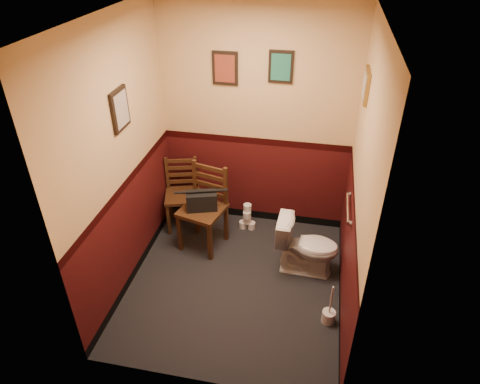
# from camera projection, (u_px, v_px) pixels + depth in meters

# --- Properties ---
(floor) EXTENTS (2.20, 2.40, 0.00)m
(floor) POSITION_uv_depth(u_px,v_px,m) (235.00, 282.00, 4.62)
(floor) COLOR black
(floor) RESTS_ON ground
(ceiling) EXTENTS (2.20, 2.40, 0.00)m
(ceiling) POSITION_uv_depth(u_px,v_px,m) (233.00, 17.00, 3.15)
(ceiling) COLOR silver
(ceiling) RESTS_ON ground
(wall_back) EXTENTS (2.20, 0.00, 2.70)m
(wall_back) POSITION_uv_depth(u_px,v_px,m) (256.00, 122.00, 4.87)
(wall_back) COLOR #3D0D0E
(wall_back) RESTS_ON ground
(wall_front) EXTENTS (2.20, 0.00, 2.70)m
(wall_front) POSITION_uv_depth(u_px,v_px,m) (198.00, 263.00, 2.90)
(wall_front) COLOR #3D0D0E
(wall_front) RESTS_ON ground
(wall_left) EXTENTS (0.00, 2.40, 2.70)m
(wall_left) POSITION_uv_depth(u_px,v_px,m) (122.00, 163.00, 4.06)
(wall_left) COLOR #3D0D0E
(wall_left) RESTS_ON ground
(wall_right) EXTENTS (0.00, 2.40, 2.70)m
(wall_right) POSITION_uv_depth(u_px,v_px,m) (359.00, 187.00, 3.70)
(wall_right) COLOR #3D0D0E
(wall_right) RESTS_ON ground
(grab_bar) EXTENTS (0.05, 0.56, 0.06)m
(grab_bar) POSITION_uv_depth(u_px,v_px,m) (348.00, 208.00, 4.13)
(grab_bar) COLOR silver
(grab_bar) RESTS_ON wall_right
(framed_print_back_a) EXTENTS (0.28, 0.04, 0.36)m
(framed_print_back_a) POSITION_uv_depth(u_px,v_px,m) (225.00, 68.00, 4.59)
(framed_print_back_a) COLOR black
(framed_print_back_a) RESTS_ON wall_back
(framed_print_back_b) EXTENTS (0.26, 0.04, 0.34)m
(framed_print_back_b) POSITION_uv_depth(u_px,v_px,m) (281.00, 67.00, 4.46)
(framed_print_back_b) COLOR black
(framed_print_back_b) RESTS_ON wall_back
(framed_print_left) EXTENTS (0.04, 0.30, 0.38)m
(framed_print_left) POSITION_uv_depth(u_px,v_px,m) (120.00, 109.00, 3.87)
(framed_print_left) COLOR black
(framed_print_left) RESTS_ON wall_left
(framed_print_right) EXTENTS (0.04, 0.34, 0.28)m
(framed_print_right) POSITION_uv_depth(u_px,v_px,m) (366.00, 86.00, 3.82)
(framed_print_right) COLOR olive
(framed_print_right) RESTS_ON wall_right
(toilet) EXTENTS (0.69, 0.40, 0.66)m
(toilet) POSITION_uv_depth(u_px,v_px,m) (307.00, 247.00, 4.60)
(toilet) COLOR white
(toilet) RESTS_ON floor
(toilet_brush) EXTENTS (0.13, 0.13, 0.47)m
(toilet_brush) POSITION_uv_depth(u_px,v_px,m) (329.00, 316.00, 4.13)
(toilet_brush) COLOR silver
(toilet_brush) RESTS_ON floor
(chair_left) EXTENTS (0.50, 0.50, 0.88)m
(chair_left) POSITION_uv_depth(u_px,v_px,m) (182.00, 194.00, 5.28)
(chair_left) COLOR #482915
(chair_left) RESTS_ON floor
(chair_right) EXTENTS (0.57, 0.57, 1.00)m
(chair_right) POSITION_uv_depth(u_px,v_px,m) (204.00, 208.00, 4.91)
(chair_right) COLOR #482915
(chair_right) RESTS_ON floor
(handbag) EXTENTS (0.37, 0.26, 0.25)m
(handbag) POSITION_uv_depth(u_px,v_px,m) (202.00, 201.00, 4.81)
(handbag) COLOR black
(handbag) RESTS_ON chair_right
(tp_stack) EXTENTS (0.20, 0.12, 0.36)m
(tp_stack) POSITION_uv_depth(u_px,v_px,m) (247.00, 218.00, 5.33)
(tp_stack) COLOR silver
(tp_stack) RESTS_ON floor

